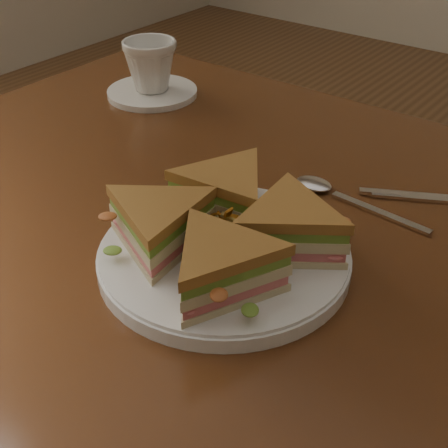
% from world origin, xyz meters
% --- Properties ---
extents(table, '(1.20, 0.80, 0.75)m').
position_xyz_m(table, '(0.00, 0.00, 0.65)').
color(table, '#381B0C').
rests_on(table, ground).
extents(plate, '(0.27, 0.27, 0.02)m').
position_xyz_m(plate, '(-0.02, -0.08, 0.76)').
color(plate, white).
rests_on(plate, table).
extents(sandwich_wedges, '(0.29, 0.29, 0.06)m').
position_xyz_m(sandwich_wedges, '(-0.02, -0.08, 0.80)').
color(sandwich_wedges, beige).
rests_on(sandwich_wedges, plate).
extents(crisps_mound, '(0.09, 0.09, 0.05)m').
position_xyz_m(crisps_mound, '(-0.02, -0.08, 0.79)').
color(crisps_mound, '#C87119').
rests_on(crisps_mound, plate).
extents(spoon, '(0.18, 0.03, 0.01)m').
position_xyz_m(spoon, '(-0.00, 0.11, 0.75)').
color(spoon, silver).
rests_on(spoon, table).
extents(knife, '(0.20, 0.11, 0.00)m').
position_xyz_m(knife, '(0.12, 0.18, 0.75)').
color(knife, silver).
rests_on(knife, table).
extents(saucer, '(0.15, 0.15, 0.01)m').
position_xyz_m(saucer, '(-0.40, 0.22, 0.76)').
color(saucer, white).
rests_on(saucer, table).
extents(coffee_cup, '(0.11, 0.11, 0.08)m').
position_xyz_m(coffee_cup, '(-0.40, 0.22, 0.80)').
color(coffee_cup, white).
rests_on(coffee_cup, saucer).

